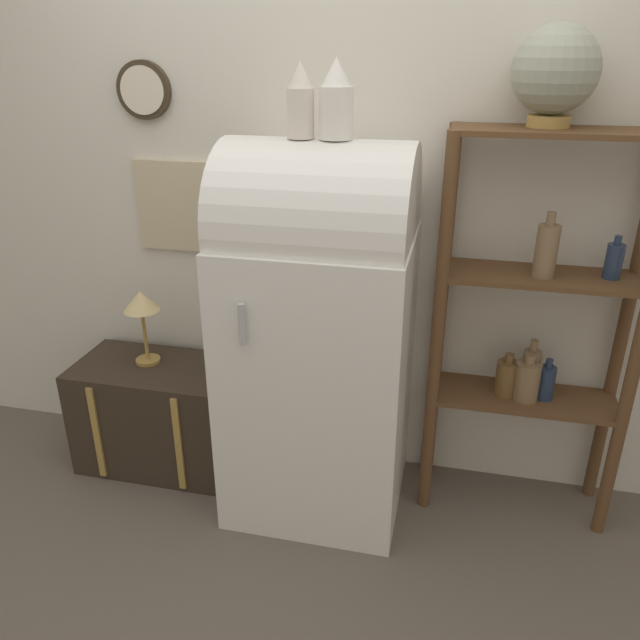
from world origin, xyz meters
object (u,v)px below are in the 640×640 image
at_px(globe, 555,71).
at_px(desk_lamp, 141,306).
at_px(refrigerator, 319,331).
at_px(vase_left, 300,102).
at_px(suitcase_trunk, 159,414).
at_px(vase_center, 336,102).

relative_size(globe, desk_lamp, 0.96).
distance_m(refrigerator, globe, 1.24).
bearing_deg(vase_left, globe, 13.66).
distance_m(globe, desk_lamp, 1.87).
xyz_separation_m(refrigerator, vase_left, (-0.06, -0.01, 0.86)).
relative_size(suitcase_trunk, vase_left, 2.83).
distance_m(vase_left, vase_center, 0.12).
xyz_separation_m(refrigerator, suitcase_trunk, (-0.79, 0.07, -0.54)).
bearing_deg(refrigerator, globe, 13.76).
xyz_separation_m(refrigerator, vase_center, (0.06, -0.01, 0.86)).
relative_size(globe, vase_center, 1.26).
distance_m(globe, vase_left, 0.86).
bearing_deg(vase_center, globe, 15.42).
height_order(vase_left, vase_center, vase_center).
relative_size(globe, vase_left, 1.31).
relative_size(suitcase_trunk, globe, 2.16).
xyz_separation_m(refrigerator, globe, (0.77, 0.19, 0.96)).
xyz_separation_m(refrigerator, desk_lamp, (-0.82, 0.10, -0.01)).
distance_m(refrigerator, suitcase_trunk, 0.96).
height_order(refrigerator, vase_center, vase_center).
bearing_deg(globe, vase_center, -164.58).
height_order(refrigerator, suitcase_trunk, refrigerator).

